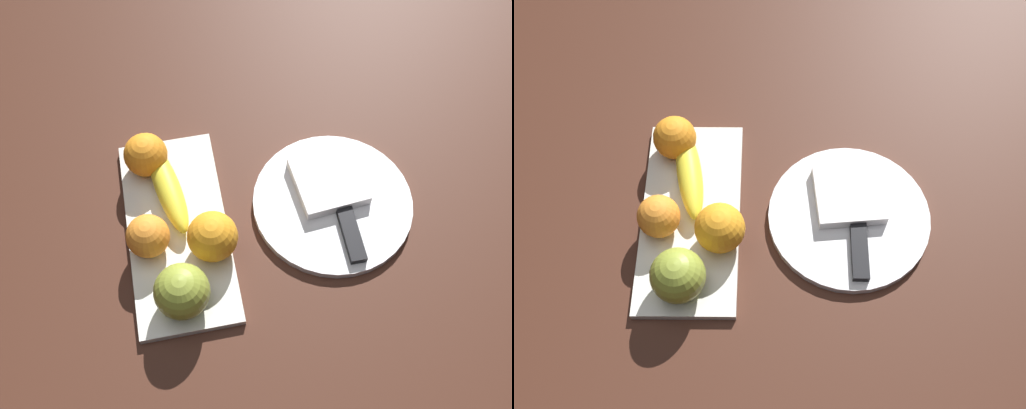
# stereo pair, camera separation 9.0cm
# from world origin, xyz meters

# --- Properties ---
(ground_plane) EXTENTS (2.40, 2.40, 0.00)m
(ground_plane) POSITION_xyz_m (0.00, 0.00, 0.00)
(ground_plane) COLOR #412116
(fruit_tray) EXTENTS (0.32, 0.15, 0.01)m
(fruit_tray) POSITION_xyz_m (0.03, -0.02, 0.01)
(fruit_tray) COLOR silver
(fruit_tray) RESTS_ON ground_plane
(apple) EXTENTS (0.08, 0.08, 0.08)m
(apple) POSITION_xyz_m (-0.09, -0.01, 0.05)
(apple) COLOR olive
(apple) RESTS_ON fruit_tray
(banana) EXTENTS (0.17, 0.07, 0.04)m
(banana) POSITION_xyz_m (0.09, -0.02, 0.03)
(banana) COLOR yellow
(banana) RESTS_ON fruit_tray
(orange_near_apple) EXTENTS (0.06, 0.06, 0.06)m
(orange_near_apple) POSITION_xyz_m (0.01, 0.02, 0.04)
(orange_near_apple) COLOR orange
(orange_near_apple) RESTS_ON fruit_tray
(orange_near_banana) EXTENTS (0.07, 0.07, 0.07)m
(orange_near_banana) POSITION_xyz_m (-0.02, -0.07, 0.05)
(orange_near_banana) COLOR orange
(orange_near_banana) RESTS_ON fruit_tray
(orange_center) EXTENTS (0.07, 0.07, 0.07)m
(orange_center) POSITION_xyz_m (0.14, 0.01, 0.05)
(orange_center) COLOR orange
(orange_center) RESTS_ON fruit_tray
(dinner_plate) EXTENTS (0.25, 0.25, 0.01)m
(dinner_plate) POSITION_xyz_m (0.03, -0.26, 0.01)
(dinner_plate) COLOR white
(dinner_plate) RESTS_ON ground_plane
(folded_napkin) EXTENTS (0.11, 0.11, 0.02)m
(folded_napkin) POSITION_xyz_m (0.06, -0.26, 0.02)
(folded_napkin) COLOR white
(folded_napkin) RESTS_ON dinner_plate
(knife) EXTENTS (0.18, 0.02, 0.01)m
(knife) POSITION_xyz_m (-0.02, -0.27, 0.02)
(knife) COLOR silver
(knife) RESTS_ON dinner_plate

